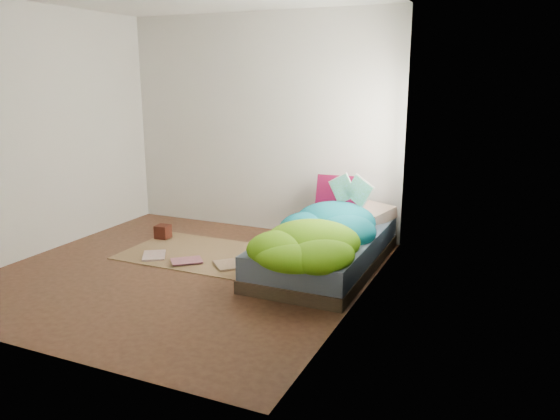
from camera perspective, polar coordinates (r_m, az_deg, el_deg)
The scene contains 12 objects.
ground at distance 5.47m, azimuth -10.08°, elevation -6.42°, with size 3.50×3.50×0.00m, color #412619.
room_walls at distance 5.14m, azimuth -10.70°, elevation 10.85°, with size 3.54×3.54×2.62m.
bed at distance 5.50m, azimuth 4.78°, elevation -4.26°, with size 1.00×2.00×0.34m.
duvet at distance 5.20m, azimuth 4.05°, elevation -1.39°, with size 0.96×1.84×0.34m, color navy, non-canonical shape.
rug at distance 5.98m, azimuth -8.33°, elevation -4.50°, with size 1.60×1.10×0.01m, color brown.
pillow_floral at distance 6.12m, azimuth 9.09°, elevation -0.21°, with size 0.56×0.35×0.13m, color beige.
pillow_magenta at distance 6.09m, azimuth 6.00°, elevation 1.42°, with size 0.46×0.14×0.46m, color #4E052C.
open_book at distance 5.75m, azimuth 7.41°, elevation 3.07°, with size 0.42×0.09×0.26m, color green, non-canonical shape.
wooden_box at distance 6.56m, azimuth -12.13°, elevation -2.22°, with size 0.15×0.15×0.15m, color black.
floor_book_a at distance 5.95m, azimuth -14.13°, elevation -4.70°, with size 0.23×0.32×0.02m, color beige.
floor_book_b at distance 5.80m, azimuth -9.89°, elevation -4.94°, with size 0.23×0.31×0.03m, color #B26776.
floor_book_c at distance 5.51m, azimuth -6.68°, elevation -5.86°, with size 0.22×0.31×0.02m, color tan.
Camera 1 is at (2.92, -4.22, 1.89)m, focal length 35.00 mm.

